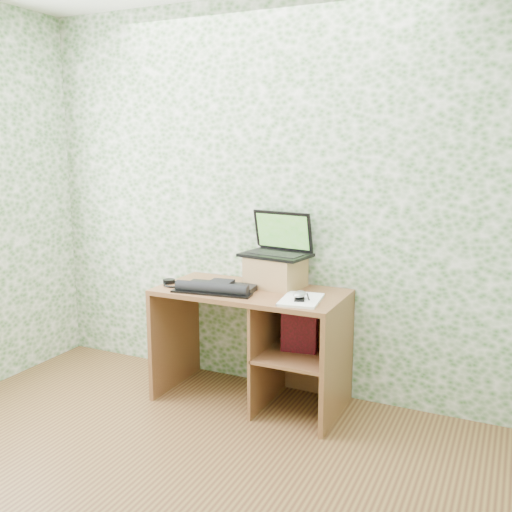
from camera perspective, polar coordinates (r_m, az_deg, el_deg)
The scene contains 10 objects.
wall_back at distance 3.82m, azimuth 1.48°, elevation 5.66°, with size 3.50×3.50×0.00m, color silver.
desk at distance 3.71m, azimuth 0.77°, elevation -7.46°, with size 1.20×0.60×0.75m.
riser at distance 3.70m, azimuth 1.97°, elevation -1.58°, with size 0.33×0.28×0.20m, color #A47249.
laptop at distance 3.71m, azimuth 2.26°, elevation 1.08°, with size 0.46×0.36×0.28m.
keyboard at distance 3.61m, azimuth -3.94°, elevation -3.17°, with size 0.52×0.31×0.07m.
headphones at distance 3.79m, azimuth -8.01°, elevation -2.76°, with size 0.22×0.21×0.03m.
notepad at distance 3.40m, azimuth 4.53°, elevation -4.38°, with size 0.22×0.32×0.01m, color white.
mouse at distance 3.37m, azimuth 4.36°, elevation -4.05°, with size 0.07×0.11×0.04m, color #B6B6B8.
pen at distance 3.43m, azimuth 5.23°, elevation -4.06°, with size 0.01×0.01×0.14m, color black.
red_box at distance 3.58m, azimuth 4.36°, elevation -7.50°, with size 0.22×0.07×0.26m, color maroon.
Camera 1 is at (1.53, -1.74, 1.66)m, focal length 40.00 mm.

